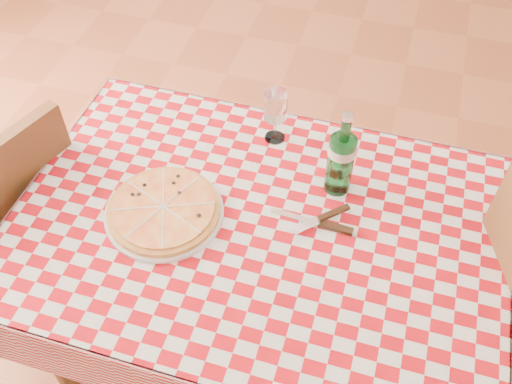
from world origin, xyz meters
TOP-DOWN VIEW (x-y plane):
  - dining_table at (0.00, 0.00)m, footprint 1.20×0.80m
  - tablecloth at (0.00, 0.00)m, footprint 1.30×0.90m
  - chair_far at (-0.80, -0.03)m, footprint 0.52×0.52m
  - pizza_plate at (-0.25, -0.04)m, footprint 0.42×0.42m
  - water_bottle at (0.17, 0.19)m, footprint 0.08×0.08m
  - wine_glass at (-0.04, 0.33)m, footprint 0.08×0.08m
  - cutlery at (0.15, 0.05)m, footprint 0.30×0.28m

SIDE VIEW (x-z plane):
  - chair_far at x=-0.80m, z-range 0.07..0.98m
  - dining_table at x=0.00m, z-range 0.28..1.03m
  - tablecloth at x=0.00m, z-range 0.75..0.76m
  - cutlery at x=0.15m, z-range 0.76..0.78m
  - pizza_plate at x=-0.25m, z-range 0.76..0.80m
  - wine_glass at x=-0.04m, z-range 0.76..0.93m
  - water_bottle at x=0.17m, z-range 0.76..1.03m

